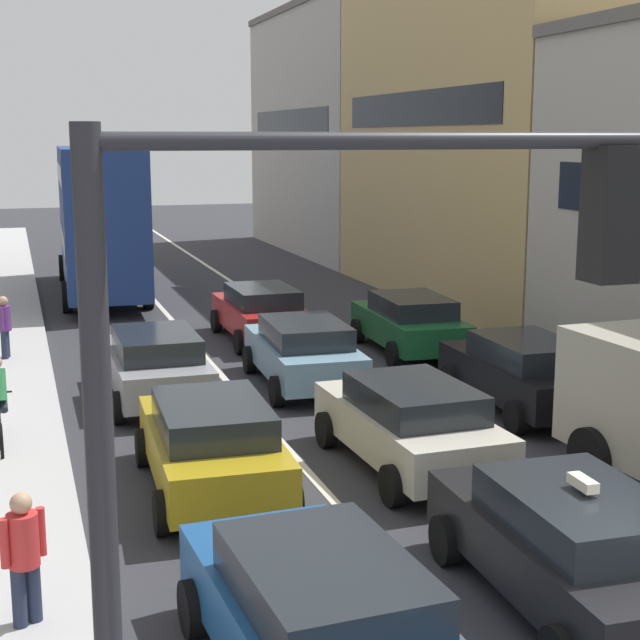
% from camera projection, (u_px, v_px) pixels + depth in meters
% --- Properties ---
extents(lane_stripe_left, '(0.16, 60.00, 0.01)m').
position_uv_depth(lane_stripe_left, '(179.00, 328.00, 27.51)').
color(lane_stripe_left, silver).
rests_on(lane_stripe_left, ground).
extents(lane_stripe_right, '(0.16, 60.00, 0.01)m').
position_uv_depth(lane_stripe_right, '(292.00, 321.00, 28.54)').
color(lane_stripe_right, silver).
rests_on(lane_stripe_right, ground).
extents(building_row_right, '(7.20, 43.90, 11.75)m').
position_uv_depth(building_row_right, '(489.00, 139.00, 33.30)').
color(building_row_right, '#B2ADA3').
rests_on(building_row_right, ground).
extents(traffic_light_pole, '(3.58, 0.38, 5.50)m').
position_uv_depth(traffic_light_pole, '(318.00, 418.00, 5.56)').
color(traffic_light_pole, '#2D2D33').
rests_on(traffic_light_pole, ground).
extents(taxi_centre_lane_front, '(2.18, 4.36, 1.66)m').
position_uv_depth(taxi_centre_lane_front, '(572.00, 544.00, 11.03)').
color(taxi_centre_lane_front, black).
rests_on(taxi_centre_lane_front, ground).
extents(sedan_left_lane_front, '(2.25, 4.39, 1.49)m').
position_uv_depth(sedan_left_lane_front, '(320.00, 617.00, 9.36)').
color(sedan_left_lane_front, '#194C8C').
rests_on(sedan_left_lane_front, ground).
extents(sedan_centre_lane_second, '(2.16, 4.35, 1.49)m').
position_uv_depth(sedan_centre_lane_second, '(410.00, 422.00, 15.73)').
color(sedan_centre_lane_second, beige).
rests_on(sedan_centre_lane_second, ground).
extents(wagon_left_lane_second, '(2.20, 4.37, 1.49)m').
position_uv_depth(wagon_left_lane_second, '(211.00, 443.00, 14.68)').
color(wagon_left_lane_second, '#B29319').
rests_on(wagon_left_lane_second, ground).
extents(hatchback_centre_lane_third, '(2.22, 4.38, 1.49)m').
position_uv_depth(hatchback_centre_lane_third, '(304.00, 351.00, 20.95)').
color(hatchback_centre_lane_third, '#759EB7').
rests_on(hatchback_centre_lane_third, ground).
extents(sedan_left_lane_third, '(2.07, 4.31, 1.49)m').
position_uv_depth(sedan_left_lane_third, '(156.00, 364.00, 19.79)').
color(sedan_left_lane_third, gray).
rests_on(sedan_left_lane_third, ground).
extents(coupe_centre_lane_fourth, '(2.06, 4.30, 1.49)m').
position_uv_depth(coupe_centre_lane_fourth, '(261.00, 312.00, 25.64)').
color(coupe_centre_lane_fourth, '#A51E1E').
rests_on(coupe_centre_lane_fourth, ground).
extents(sedan_right_lane_behind_truck, '(2.14, 4.34, 1.49)m').
position_uv_depth(sedan_right_lane_behind_truck, '(524.00, 371.00, 19.14)').
color(sedan_right_lane_behind_truck, black).
rests_on(sedan_right_lane_behind_truck, ground).
extents(wagon_right_lane_far, '(2.24, 4.39, 1.49)m').
position_uv_depth(wagon_right_lane_far, '(410.00, 322.00, 24.22)').
color(wagon_right_lane_far, '#19592D').
rests_on(wagon_right_lane_far, ground).
extents(bus_mid_queue_primary, '(3.08, 10.58, 5.06)m').
position_uv_depth(bus_mid_queue_primary, '(99.00, 213.00, 32.71)').
color(bus_mid_queue_primary, navy).
rests_on(bus_mid_queue_primary, ground).
extents(pedestrian_near_kerb, '(0.34, 0.53, 1.66)m').
position_uv_depth(pedestrian_near_kerb, '(4.00, 325.00, 23.04)').
color(pedestrian_near_kerb, '#262D47').
rests_on(pedestrian_near_kerb, ground).
extents(pedestrian_mid_sidewalk, '(0.49, 0.34, 1.66)m').
position_uv_depth(pedestrian_mid_sidewalk, '(24.00, 555.00, 10.40)').
color(pedestrian_mid_sidewalk, '#262D47').
rests_on(pedestrian_mid_sidewalk, ground).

